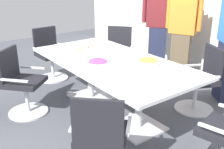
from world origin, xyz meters
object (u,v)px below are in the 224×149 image
Objects in this scene: snack_bowl_candy_mix at (98,64)px; donut_platter at (87,48)px; office_chair_0 at (118,56)px; office_chair_1 at (50,57)px; office_chair_3 at (101,142)px; office_chair_5 at (200,83)px; office_chair_2 at (22,85)px; plate_stack at (82,56)px; person_standing_1 at (183,29)px; snack_bowl_chips_yellow at (148,63)px; conference_table at (112,69)px; person_standing_0 at (159,22)px.

snack_bowl_candy_mix is 0.85m from donut_platter.
donut_platter is at bearing 73.67° from office_chair_0.
office_chair_0 and office_chair_1 have the same top height.
office_chair_5 is (-0.34, 1.89, 0.00)m from office_chair_3.
office_chair_2 is 4.75× the size of plate_stack.
office_chair_3 is (1.72, 0.12, 0.00)m from office_chair_2.
person_standing_1 is at bearing -171.40° from office_chair_0.
office_chair_1 reaches higher than donut_platter.
office_chair_3 is 1.00× the size of office_chair_5.
office_chair_5 reaches higher than snack_bowl_chips_yellow.
snack_bowl_candy_mix is (0.15, -0.32, 0.18)m from conference_table.
office_chair_0 is 0.97m from person_standing_0.
office_chair_0 reaches higher than plate_stack.
office_chair_1 is 1.33m from office_chair_2.
office_chair_5 is at bearing 68.29° from snack_bowl_candy_mix.
person_standing_1 reaches higher than office_chair_5.
person_standing_0 is 7.32× the size of snack_bowl_chips_yellow.
office_chair_2 is (-0.70, -1.00, -0.22)m from conference_table.
person_standing_0 is (-0.06, 2.62, 0.58)m from office_chair_2.
office_chair_0 is at bearing 142.97° from office_chair_1.
person_standing_1 is (-0.97, 0.72, 0.51)m from office_chair_5.
snack_bowl_chips_yellow is at bearing 22.01° from conference_table.
office_chair_1 is 3.58× the size of snack_bowl_chips_yellow.
snack_bowl_candy_mix reaches higher than donut_platter.
office_chair_1 is at bearing -171.75° from snack_bowl_chips_yellow.
office_chair_0 is at bearing 93.14° from office_chair_3.
plate_stack is (0.65, -1.13, 0.36)m from office_chair_0.
plate_stack is (0.33, 0.75, 0.36)m from office_chair_2.
office_chair_3 is at bearing -40.81° from conference_table.
office_chair_5 is 0.49× the size of person_standing_0.
donut_platter is at bearing 53.51° from person_standing_1.
office_chair_3 reaches higher than conference_table.
office_chair_2 reaches higher than plate_stack.
snack_bowl_candy_mix is (0.91, -1.94, -0.17)m from person_standing_0.
person_standing_1 is 1.72m from snack_bowl_chips_yellow.
office_chair_1 is 0.52× the size of person_standing_1.
plate_stack is at bearing 59.78° from person_standing_0.
donut_platter is (-1.65, 0.89, 0.37)m from office_chair_3.
person_standing_0 is 5.96× the size of donut_platter.
person_standing_0 is 0.49m from person_standing_1.
person_standing_1 reaches higher than office_chair_2.
office_chair_3 is 1.11m from snack_bowl_candy_mix.
snack_bowl_candy_mix is (-0.87, 0.56, 0.40)m from office_chair_3.
office_chair_3 is 1.91m from donut_platter.
office_chair_0 is 2.70m from office_chair_3.
office_chair_0 is 1.21m from office_chair_1.
donut_platter is at bearing 156.79° from snack_bowl_candy_mix.
plate_stack is (1.33, -0.12, 0.36)m from office_chair_1.
office_chair_2 is (0.32, -1.88, 0.00)m from office_chair_0.
office_chair_1 is 2.63m from office_chair_5.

